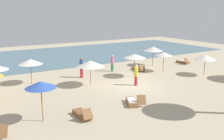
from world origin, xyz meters
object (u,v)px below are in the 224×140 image
(umbrella_1, at_px, (41,85))
(lounger_0, at_px, (83,114))
(umbrella_7, at_px, (90,64))
(dog, at_px, (45,88))
(person_0, at_px, (136,75))
(umbrella_3, at_px, (153,49))
(umbrella_4, at_px, (30,62))
(lounger_4, at_px, (138,69))
(lounger_3, at_px, (183,62))
(umbrella_2, at_px, (135,56))
(umbrella_0, at_px, (164,54))
(person_2, at_px, (82,67))
(person_1, at_px, (112,63))
(lounger_1, at_px, (133,102))
(umbrella_5, at_px, (205,57))

(umbrella_1, relative_size, lounger_0, 1.38)
(umbrella_7, distance_m, dog, 4.10)
(umbrella_7, distance_m, person_0, 3.88)
(umbrella_3, height_order, umbrella_4, umbrella_3)
(lounger_4, bearing_deg, lounger_3, 2.30)
(umbrella_1, xyz_separation_m, umbrella_7, (5.46, 4.87, -0.27))
(umbrella_2, bearing_deg, umbrella_1, -152.48)
(umbrella_0, bearing_deg, lounger_3, 20.53)
(umbrella_1, xyz_separation_m, person_2, (5.92, 7.62, -1.16))
(lounger_4, xyz_separation_m, person_1, (-2.40, 1.24, 0.68))
(umbrella_0, distance_m, lounger_1, 10.32)
(umbrella_5, bearing_deg, person_0, 175.37)
(umbrella_4, distance_m, lounger_0, 8.86)
(umbrella_4, bearing_deg, person_0, -34.59)
(umbrella_2, xyz_separation_m, lounger_3, (8.61, 1.98, -1.79))
(lounger_3, distance_m, person_1, 9.31)
(umbrella_0, height_order, lounger_1, umbrella_0)
(person_0, height_order, person_2, person_2)
(umbrella_1, relative_size, person_1, 1.37)
(umbrella_4, distance_m, person_1, 8.32)
(umbrella_7, distance_m, person_1, 5.53)
(lounger_4, bearing_deg, umbrella_7, -161.65)
(lounger_0, bearing_deg, person_1, 49.95)
(lounger_4, height_order, dog, lounger_4)
(umbrella_0, relative_size, lounger_4, 1.17)
(umbrella_1, height_order, lounger_4, umbrella_1)
(umbrella_7, distance_m, lounger_1, 5.64)
(person_1, xyz_separation_m, dog, (-7.91, -2.84, -0.67))
(umbrella_3, bearing_deg, lounger_0, -145.21)
(umbrella_1, relative_size, umbrella_5, 1.14)
(lounger_1, bearing_deg, umbrella_3, 43.77)
(umbrella_2, relative_size, umbrella_3, 1.01)
(umbrella_2, distance_m, lounger_1, 7.58)
(umbrella_3, height_order, lounger_1, umbrella_3)
(lounger_1, xyz_separation_m, person_1, (3.83, 8.81, 0.67))
(umbrella_0, distance_m, dog, 12.40)
(lounger_3, xyz_separation_m, person_2, (-12.98, 0.28, 0.78))
(lounger_1, bearing_deg, lounger_3, 30.98)
(umbrella_0, bearing_deg, person_0, -154.52)
(umbrella_5, height_order, lounger_3, umbrella_5)
(umbrella_2, height_order, umbrella_4, umbrella_2)
(umbrella_1, distance_m, umbrella_5, 16.57)
(lounger_3, xyz_separation_m, person_0, (-10.21, -4.37, 0.71))
(umbrella_1, distance_m, dog, 6.07)
(umbrella_4, distance_m, person_0, 8.89)
(umbrella_1, bearing_deg, lounger_4, 30.34)
(lounger_0, bearing_deg, umbrella_1, 162.36)
(umbrella_5, distance_m, person_1, 9.03)
(lounger_3, xyz_separation_m, person_1, (-9.23, 0.97, 0.67))
(umbrella_1, relative_size, lounger_1, 1.34)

